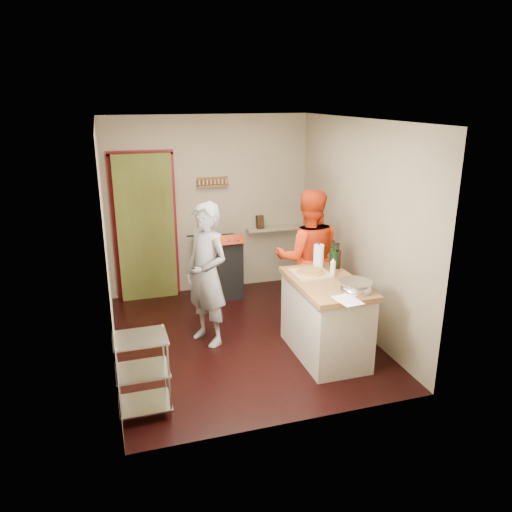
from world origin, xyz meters
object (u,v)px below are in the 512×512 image
Objects in this scene: stove at (219,267)px; person_red at (308,258)px; island at (326,316)px; person_stripe at (207,275)px; wire_shelving at (143,371)px.

person_red reaches higher than stove.
person_stripe is at bearing 149.54° from island.
person_stripe is 0.97× the size of person_red.
person_stripe reaches higher than wire_shelving.
wire_shelving is 1.57m from person_stripe.
wire_shelving is 2.66m from person_red.
island is 1.45m from person_stripe.
stove is at bearing 63.15° from wire_shelving.
stove is 1.56m from person_red.
person_red is (2.22, 1.41, 0.44)m from wire_shelving.
wire_shelving is at bearing -65.12° from person_stripe.
island reaches higher than stove.
wire_shelving is at bearing 47.71° from person_red.
stove is 0.57× the size of person_red.
wire_shelving is 0.61× the size of island.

